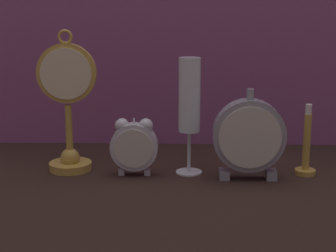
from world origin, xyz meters
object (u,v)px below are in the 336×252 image
Objects in this scene: pocket_watch_on_stand at (68,109)px; mantel_clock_silver at (249,136)px; champagne_flute at (189,103)px; brass_candlestick at (306,151)px; alarm_clock_twin_bell at (134,144)px.

mantel_clock_silver is (0.36, -0.05, -0.04)m from pocket_watch_on_stand.
champagne_flute is 0.25m from brass_candlestick.
pocket_watch_on_stand is 1.61× the size of mantel_clock_silver.
pocket_watch_on_stand reaches higher than alarm_clock_twin_bell.
brass_candlestick is at bearing -0.67° from champagne_flute.
brass_candlestick is (0.34, 0.02, -0.02)m from alarm_clock_twin_bell.
brass_candlestick is (0.12, 0.03, -0.04)m from mantel_clock_silver.
pocket_watch_on_stand is 2.00× the size of brass_candlestick.
brass_candlestick is at bearing -1.91° from pocket_watch_on_stand.
champagne_flute is (-0.12, 0.04, 0.06)m from mantel_clock_silver.
pocket_watch_on_stand is at bearing 166.73° from alarm_clock_twin_bell.
champagne_flute reaches higher than mantel_clock_silver.
pocket_watch_on_stand is 0.25m from champagne_flute.
pocket_watch_on_stand reaches higher than brass_candlestick.
alarm_clock_twin_bell is 0.50× the size of champagne_flute.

